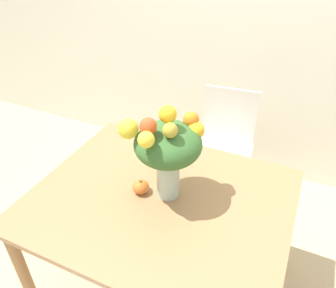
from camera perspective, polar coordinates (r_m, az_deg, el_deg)
name	(u,v)px	position (r m, az deg, el deg)	size (l,w,h in m)	color
ground_plane	(162,281)	(2.26, -1.07, -22.76)	(12.00, 12.00, 0.00)	tan
wall_back	(245,11)	(2.67, 13.23, 21.67)	(8.00, 0.06, 2.70)	silver
dining_table	(161,209)	(1.76, -1.30, -11.27)	(1.29, 1.06, 0.73)	#9E754C
flower_vase	(167,148)	(1.53, -0.13, -0.67)	(0.37, 0.35, 0.51)	#B2CCBC
pumpkin	(141,187)	(1.70, -4.77, -7.46)	(0.09, 0.09, 0.08)	orange
dining_chair_near_window	(224,147)	(2.51, 9.67, -0.57)	(0.46, 0.46, 0.91)	white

